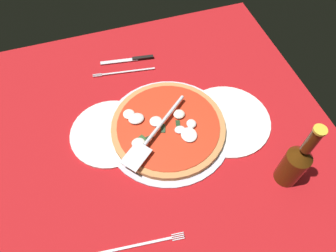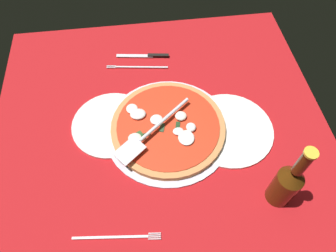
% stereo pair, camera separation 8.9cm
% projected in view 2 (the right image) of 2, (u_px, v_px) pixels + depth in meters
% --- Properties ---
extents(ground_plane, '(0.98, 0.98, 0.01)m').
position_uv_depth(ground_plane, '(162.00, 132.00, 0.91)').
color(ground_plane, '#AD1519').
extents(checker_pattern, '(0.98, 0.98, 0.00)m').
position_uv_depth(checker_pattern, '(162.00, 131.00, 0.91)').
color(checker_pattern, white).
rests_on(checker_pattern, ground_plane).
extents(pizza_pan, '(0.37, 0.37, 0.01)m').
position_uv_depth(pizza_pan, '(168.00, 129.00, 0.91)').
color(pizza_pan, silver).
rests_on(pizza_pan, ground_plane).
extents(dinner_plate_left, '(0.26, 0.26, 0.01)m').
position_uv_depth(dinner_plate_left, '(229.00, 129.00, 0.90)').
color(dinner_plate_left, white).
rests_on(dinner_plate_left, ground_plane).
extents(dinner_plate_right, '(0.23, 0.23, 0.01)m').
position_uv_depth(dinner_plate_right, '(111.00, 124.00, 0.91)').
color(dinner_plate_right, white).
rests_on(dinner_plate_right, ground_plane).
extents(pizza, '(0.33, 0.33, 0.03)m').
position_uv_depth(pizza, '(168.00, 126.00, 0.89)').
color(pizza, '#C8844A').
rests_on(pizza, pizza_pan).
extents(pizza_server, '(0.23, 0.20, 0.01)m').
position_uv_depth(pizza_server, '(152.00, 131.00, 0.85)').
color(pizza_server, silver).
rests_on(pizza_server, pizza).
extents(place_setting_near, '(0.22, 0.14, 0.01)m').
position_uv_depth(place_setting_near, '(143.00, 62.00, 1.06)').
color(place_setting_near, white).
rests_on(place_setting_near, ground_plane).
extents(place_setting_far, '(0.23, 0.15, 0.01)m').
position_uv_depth(place_setting_far, '(109.00, 251.00, 0.72)').
color(place_setting_far, white).
rests_on(place_setting_far, ground_plane).
extents(beer_bottle, '(0.06, 0.06, 0.23)m').
position_uv_depth(beer_bottle, '(287.00, 183.00, 0.72)').
color(beer_bottle, '#4C280A').
rests_on(beer_bottle, ground_plane).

